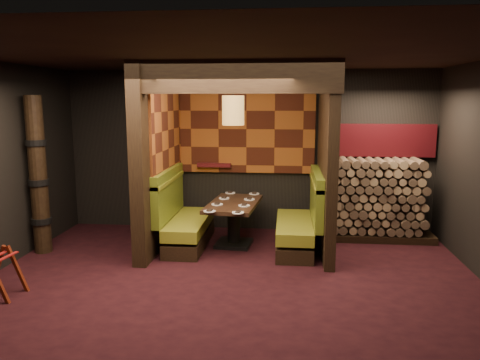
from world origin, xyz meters
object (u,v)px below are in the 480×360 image
at_px(booth_bench_right, 301,224).
at_px(firewood_stack, 381,199).
at_px(booth_bench_left, 183,221).
at_px(pendant_lamp, 233,110).
at_px(dining_table, 234,216).
at_px(totem_column, 38,176).

xyz_separation_m(booth_bench_right, firewood_stack, (1.35, 0.70, 0.28)).
xyz_separation_m(booth_bench_left, booth_bench_right, (1.89, 0.00, 0.00)).
distance_m(pendant_lamp, firewood_stack, 2.93).
distance_m(dining_table, pendant_lamp, 1.69).
relative_size(pendant_lamp, firewood_stack, 0.52).
bearing_deg(totem_column, booth_bench_left, 14.75).
bearing_deg(booth_bench_right, firewood_stack, 27.35).
bearing_deg(pendant_lamp, booth_bench_left, -178.86).
bearing_deg(firewood_stack, booth_bench_right, -152.65).
distance_m(totem_column, firewood_stack, 5.50).
bearing_deg(pendant_lamp, booth_bench_right, -0.87).
height_order(booth_bench_right, totem_column, totem_column).
xyz_separation_m(totem_column, firewood_stack, (5.33, 1.25, -0.51)).
relative_size(booth_bench_right, totem_column, 0.67).
distance_m(pendant_lamp, totem_column, 3.12).
xyz_separation_m(pendant_lamp, firewood_stack, (2.43, 0.68, -1.49)).
relative_size(booth_bench_right, pendant_lamp, 1.77).
distance_m(booth_bench_left, booth_bench_right, 1.89).
relative_size(dining_table, pendant_lamp, 1.57).
bearing_deg(booth_bench_right, totem_column, -172.14).
bearing_deg(pendant_lamp, dining_table, 90.00).
bearing_deg(booth_bench_right, pendant_lamp, 179.13).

